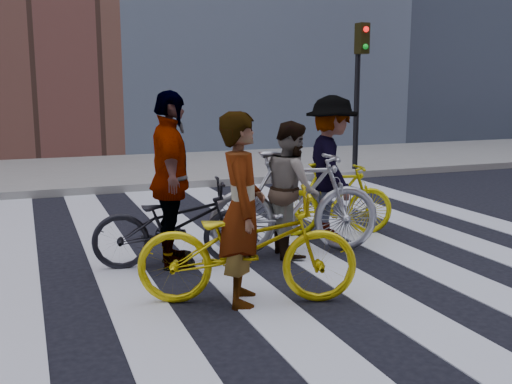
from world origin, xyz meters
TOP-DOWN VIEW (x-y plane):
  - ground at (0.00, 0.00)m, footprint 100.00×100.00m
  - sidewalk_far at (0.00, 7.50)m, footprint 100.00×5.00m
  - zebra_crosswalk at (0.00, 0.00)m, footprint 8.25×10.00m
  - traffic_signal at (4.40, 5.32)m, footprint 0.22×0.42m
  - bike_yellow_left at (-0.66, -1.24)m, footprint 2.16×1.35m
  - bike_silver_mid at (0.45, 0.09)m, footprint 2.16×0.95m
  - bike_yellow_right at (1.31, 0.72)m, footprint 1.72×0.82m
  - bike_dark_rear at (-1.01, 0.12)m, footprint 1.94×0.95m
  - rider_left at (-0.71, -1.24)m, footprint 0.62×0.76m
  - rider_mid at (0.40, 0.09)m, footprint 0.74×0.88m
  - rider_right at (1.26, 0.72)m, footprint 0.95×1.34m
  - rider_rear at (-1.06, 0.12)m, footprint 0.67×1.21m

SIDE VIEW (x-z plane):
  - ground at x=0.00m, z-range 0.00..0.00m
  - zebra_crosswalk at x=0.00m, z-range 0.00..0.01m
  - sidewalk_far at x=0.00m, z-range 0.00..0.15m
  - bike_dark_rear at x=-1.01m, z-range 0.00..0.98m
  - bike_yellow_right at x=1.31m, z-range 0.00..0.99m
  - bike_yellow_left at x=-0.66m, z-range 0.00..1.07m
  - bike_silver_mid at x=0.45m, z-range 0.00..1.26m
  - rider_mid at x=0.40m, z-range 0.00..1.61m
  - rider_left at x=-0.71m, z-range 0.00..1.79m
  - rider_right at x=1.26m, z-range 0.00..1.89m
  - rider_rear at x=-1.06m, z-range 0.00..1.96m
  - traffic_signal at x=4.40m, z-range 0.62..3.94m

